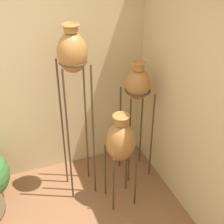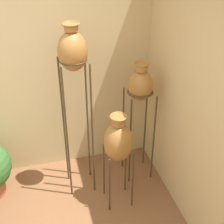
% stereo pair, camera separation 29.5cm
% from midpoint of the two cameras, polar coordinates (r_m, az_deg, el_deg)
% --- Properties ---
extents(vase_stand_tall, '(0.29, 0.29, 1.96)m').
position_cam_midpoint_polar(vase_stand_tall, '(3.02, -4.35, 10.01)').
color(vase_stand_tall, '#473823').
rests_on(vase_stand_tall, ground_plane).
extents(vase_stand_medium, '(0.31, 0.31, 1.48)m').
position_cam_midpoint_polar(vase_stand_medium, '(3.42, 7.68, 4.31)').
color(vase_stand_medium, '#473823').
rests_on(vase_stand_medium, ground_plane).
extents(vase_stand_short, '(0.30, 0.30, 1.12)m').
position_cam_midpoint_polar(vase_stand_short, '(3.20, 3.81, -5.60)').
color(vase_stand_short, '#473823').
rests_on(vase_stand_short, ground_plane).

